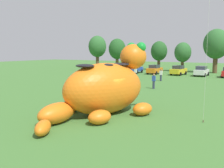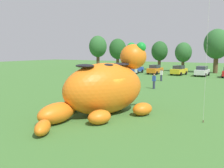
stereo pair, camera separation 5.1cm
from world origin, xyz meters
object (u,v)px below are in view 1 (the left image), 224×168
car_orange (155,69)px  spectator_near_inflatable (136,73)px  giant_inflatable_creature (105,88)px  car_blue (135,69)px  car_white (201,71)px  spectator_by_cars (161,75)px  car_yellow (178,70)px  spectator_mid_field (108,73)px  spectator_wandering (154,81)px

car_orange → spectator_near_inflatable: bearing=-90.3°
giant_inflatable_creature → car_blue: (-11.09, 29.61, -0.93)m
spectator_near_inflatable → car_blue: bearing=114.5°
car_white → spectator_by_cars: size_ratio=2.45×
car_blue → car_yellow: size_ratio=0.97×
car_orange → spectator_mid_field: car_orange is taller
car_yellow → spectator_by_cars: car_yellow is taller
giant_inflatable_creature → spectator_wandering: 12.28m
car_white → spectator_mid_field: size_ratio=2.45×
giant_inflatable_creature → car_yellow: 29.85m
car_orange → car_yellow: size_ratio=0.98×
car_yellow → car_blue: bearing=-179.3°
car_blue → car_white: 12.32m
giant_inflatable_creature → car_blue: 31.63m
car_orange → spectator_wandering: 18.37m
car_orange → spectator_by_cars: 10.88m
spectator_by_cars → giant_inflatable_creature: bearing=-82.5°
car_white → spectator_near_inflatable: bearing=-133.5°
car_yellow → spectator_mid_field: bearing=-126.7°
spectator_mid_field → car_white: bearing=42.4°
car_blue → spectator_mid_field: (0.26, -10.84, -0.01)m
car_white → spectator_mid_field: car_white is taller
giant_inflatable_creature → car_orange: (-7.11, 29.52, -0.93)m
car_white → spectator_near_inflatable: (-8.37, -8.81, -0.01)m
car_blue → car_yellow: 8.40m
car_white → spectator_mid_field: bearing=-137.6°
car_orange → car_white: (8.33, 0.25, 0.00)m
car_yellow → car_white: (3.92, 0.06, 0.00)m
car_white → spectator_mid_field: 16.32m
car_yellow → spectator_mid_field: size_ratio=2.50×
car_yellow → spectator_by_cars: bearing=-89.4°
car_yellow → car_white: bearing=0.8°
car_blue → car_orange: (3.99, -0.09, 0.00)m
giant_inflatable_creature → car_yellow: size_ratio=2.29×
car_yellow → car_white: size_ratio=1.02×
car_blue → spectator_near_inflatable: car_blue is taller
giant_inflatable_creature → spectator_by_cars: giant_inflatable_creature is taller
spectator_near_inflatable → spectator_by_cars: (4.57, -1.33, 0.00)m
car_blue → spectator_mid_field: size_ratio=2.42×
car_orange → spectator_near_inflatable: car_orange is taller
car_white → spectator_near_inflatable: size_ratio=2.45×
giant_inflatable_creature → car_blue: giant_inflatable_creature is taller
giant_inflatable_creature → car_yellow: giant_inflatable_creature is taller
car_white → spectator_near_inflatable: car_white is taller
car_orange → spectator_wandering: size_ratio=2.44×
giant_inflatable_creature → spectator_by_cars: 19.82m
car_white → giant_inflatable_creature: bearing=-92.4°
spectator_by_cars → car_white: bearing=69.4°
spectator_by_cars → spectator_wandering: bearing=-77.6°
car_yellow → spectator_wandering: car_yellow is taller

